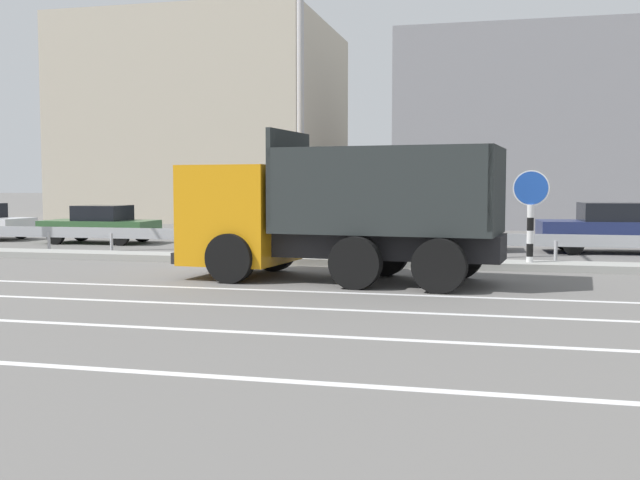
# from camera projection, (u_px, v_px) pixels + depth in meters

# --- Properties ---
(ground_plane) EXTENTS (320.00, 320.00, 0.00)m
(ground_plane) POSITION_uv_depth(u_px,v_px,m) (239.00, 272.00, 17.67)
(ground_plane) COLOR #605E5B
(lane_strip_0) EXTENTS (53.29, 0.16, 0.01)m
(lane_strip_0) POSITION_uv_depth(u_px,v_px,m) (322.00, 292.00, 14.27)
(lane_strip_0) COLOR silver
(lane_strip_0) RESTS_ON ground_plane
(lane_strip_1) EXTENTS (53.29, 0.16, 0.01)m
(lane_strip_1) POSITION_uv_depth(u_px,v_px,m) (295.00, 308.00, 12.42)
(lane_strip_1) COLOR silver
(lane_strip_1) RESTS_ON ground_plane
(lane_strip_2) EXTENTS (53.29, 0.16, 0.01)m
(lane_strip_2) POSITION_uv_depth(u_px,v_px,m) (253.00, 333.00, 10.34)
(lane_strip_2) COLOR silver
(lane_strip_2) RESTS_ON ground_plane
(lane_strip_3) EXTENTS (53.29, 0.16, 0.01)m
(lane_strip_3) POSITION_uv_depth(u_px,v_px,m) (183.00, 374.00, 8.05)
(lane_strip_3) COLOR silver
(lane_strip_3) RESTS_ON ground_plane
(median_island) EXTENTS (29.31, 1.10, 0.18)m
(median_island) POSITION_uv_depth(u_px,v_px,m) (266.00, 259.00, 19.69)
(median_island) COLOR gray
(median_island) RESTS_ON ground_plane
(median_guardrail) EXTENTS (53.29, 0.09, 0.78)m
(median_guardrail) POSITION_uv_depth(u_px,v_px,m) (281.00, 238.00, 20.98)
(median_guardrail) COLOR #9EA0A5
(median_guardrail) RESTS_ON ground_plane
(dump_truck) EXTENTS (7.01, 3.19, 3.21)m
(dump_truck) POSITION_uv_depth(u_px,v_px,m) (302.00, 222.00, 16.23)
(dump_truck) COLOR orange
(dump_truck) RESTS_ON ground_plane
(median_road_sign) EXTENTS (0.86, 0.16, 2.40)m
(median_road_sign) POSITION_uv_depth(u_px,v_px,m) (531.00, 215.00, 18.02)
(median_road_sign) COLOR white
(median_road_sign) RESTS_ON ground_plane
(street_lamp_2) EXTENTS (0.70, 2.16, 10.90)m
(street_lamp_2) POSITION_uv_depth(u_px,v_px,m) (299.00, 30.00, 18.80)
(street_lamp_2) COLOR #ADADB2
(street_lamp_2) RESTS_ON ground_plane
(parked_car_2) EXTENTS (3.95, 1.96, 1.34)m
(parked_car_2) POSITION_uv_depth(u_px,v_px,m) (101.00, 224.00, 26.29)
(parked_car_2) COLOR #335B33
(parked_car_2) RESTS_ON ground_plane
(parked_car_3) EXTENTS (4.51, 2.10, 1.47)m
(parked_car_3) POSITION_uv_depth(u_px,v_px,m) (264.00, 224.00, 25.41)
(parked_car_3) COLOR silver
(parked_car_3) RESTS_ON ground_plane
(parked_car_4) EXTENTS (3.97, 1.98, 1.61)m
(parked_car_4) POSITION_uv_depth(u_px,v_px,m) (439.00, 225.00, 23.58)
(parked_car_4) COLOR gray
(parked_car_4) RESTS_ON ground_plane
(parked_car_5) EXTENTS (4.80, 2.14, 1.52)m
(parked_car_5) POSITION_uv_depth(u_px,v_px,m) (618.00, 228.00, 22.45)
(parked_car_5) COLOR navy
(parked_car_5) RESTS_ON ground_plane
(background_building_0) EXTENTS (14.53, 13.02, 11.52)m
(background_building_0) POSITION_uv_depth(u_px,v_px,m) (210.00, 124.00, 45.50)
(background_building_0) COLOR #B7AD99
(background_building_0) RESTS_ON ground_plane
(background_building_1) EXTENTS (11.25, 14.22, 9.34)m
(background_building_1) POSITION_uv_depth(u_px,v_px,m) (515.00, 136.00, 40.16)
(background_building_1) COLOR gray
(background_building_1) RESTS_ON ground_plane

